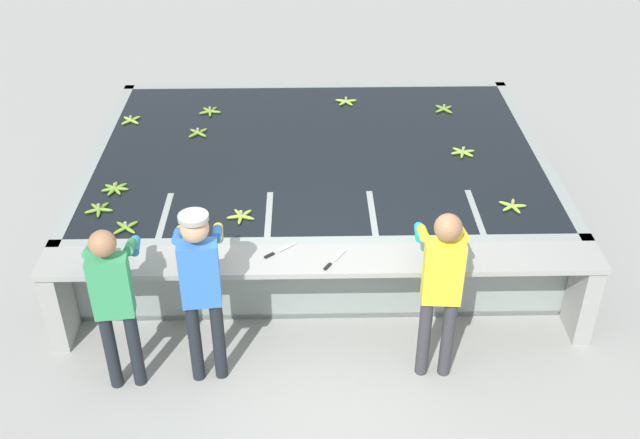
% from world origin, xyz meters
% --- Properties ---
extents(ground_plane, '(80.00, 80.00, 0.00)m').
position_xyz_m(ground_plane, '(0.00, 0.00, 0.00)').
color(ground_plane, '#999993').
rests_on(ground_plane, ground).
extents(wash_tank, '(5.00, 3.68, 0.88)m').
position_xyz_m(wash_tank, '(0.00, 2.28, 0.44)').
color(wash_tank, gray).
rests_on(wash_tank, ground).
extents(work_ledge, '(5.00, 0.45, 0.88)m').
position_xyz_m(work_ledge, '(0.00, 0.23, 0.64)').
color(work_ledge, '#9E9E99').
rests_on(work_ledge, ground).
extents(worker_0, '(0.46, 0.73, 1.60)m').
position_xyz_m(worker_0, '(-1.71, -0.34, 0.95)').
color(worker_0, '#1E2328').
rests_on(worker_0, ground).
extents(worker_1, '(0.45, 0.74, 1.69)m').
position_xyz_m(worker_1, '(-1.00, -0.27, 1.03)').
color(worker_1, '#1E2328').
rests_on(worker_1, ground).
extents(worker_2, '(0.43, 0.72, 1.66)m').
position_xyz_m(worker_2, '(0.97, -0.26, 0.99)').
color(worker_2, '#38383D').
rests_on(worker_2, ground).
extents(banana_bunch_floating_0, '(0.28, 0.28, 0.08)m').
position_xyz_m(banana_bunch_floating_0, '(1.59, 2.16, 0.90)').
color(banana_bunch_floating_0, '#93BC3D').
rests_on(banana_bunch_floating_0, wash_tank).
extents(banana_bunch_floating_1, '(0.28, 0.27, 0.08)m').
position_xyz_m(banana_bunch_floating_1, '(-1.30, 3.27, 0.90)').
color(banana_bunch_floating_1, '#75A333').
rests_on(banana_bunch_floating_1, wash_tank).
extents(banana_bunch_floating_2, '(0.26, 0.28, 0.08)m').
position_xyz_m(banana_bunch_floating_2, '(1.87, 1.04, 0.90)').
color(banana_bunch_floating_2, '#9EC642').
rests_on(banana_bunch_floating_2, wash_tank).
extents(banana_bunch_floating_3, '(0.28, 0.28, 0.08)m').
position_xyz_m(banana_bunch_floating_3, '(-2.07, 1.45, 0.90)').
color(banana_bunch_floating_3, '#75A333').
rests_on(banana_bunch_floating_3, wash_tank).
extents(banana_bunch_floating_4, '(0.23, 0.23, 0.08)m').
position_xyz_m(banana_bunch_floating_4, '(-1.38, 2.69, 0.90)').
color(banana_bunch_floating_4, '#75A333').
rests_on(banana_bunch_floating_4, wash_tank).
extents(banana_bunch_floating_5, '(0.28, 0.27, 0.08)m').
position_xyz_m(banana_bunch_floating_5, '(0.37, 3.53, 0.90)').
color(banana_bunch_floating_5, '#9EC642').
rests_on(banana_bunch_floating_5, wash_tank).
extents(banana_bunch_floating_6, '(0.27, 0.27, 0.08)m').
position_xyz_m(banana_bunch_floating_6, '(-2.15, 1.06, 0.90)').
color(banana_bunch_floating_6, '#75A333').
rests_on(banana_bunch_floating_6, wash_tank).
extents(banana_bunch_floating_7, '(0.23, 0.23, 0.08)m').
position_xyz_m(banana_bunch_floating_7, '(-1.82, 0.73, 0.90)').
color(banana_bunch_floating_7, '#75A333').
rests_on(banana_bunch_floating_7, wash_tank).
extents(banana_bunch_floating_8, '(0.25, 0.25, 0.08)m').
position_xyz_m(banana_bunch_floating_8, '(1.56, 3.28, 0.90)').
color(banana_bunch_floating_8, '#75A333').
rests_on(banana_bunch_floating_8, wash_tank).
extents(banana_bunch_floating_9, '(0.23, 0.23, 0.08)m').
position_xyz_m(banana_bunch_floating_9, '(-2.22, 3.04, 0.90)').
color(banana_bunch_floating_9, '#9EC642').
rests_on(banana_bunch_floating_9, wash_tank).
extents(banana_bunch_floating_10, '(0.28, 0.27, 0.08)m').
position_xyz_m(banana_bunch_floating_10, '(-0.76, 0.91, 0.90)').
color(banana_bunch_floating_10, '#93BC3D').
rests_on(banana_bunch_floating_10, wash_tank).
extents(knife_0, '(0.29, 0.25, 0.02)m').
position_xyz_m(knife_0, '(-0.41, 0.31, 0.89)').
color(knife_0, silver).
rests_on(knife_0, work_ledge).
extents(knife_1, '(0.21, 0.31, 0.02)m').
position_xyz_m(knife_1, '(0.08, 0.16, 0.89)').
color(knife_1, silver).
rests_on(knife_1, work_ledge).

